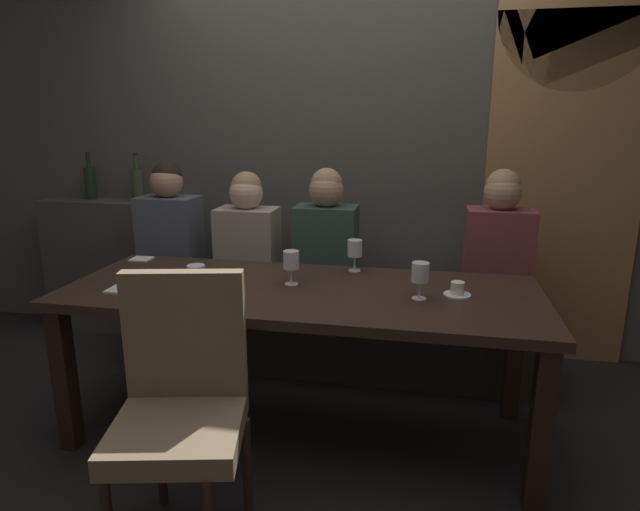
% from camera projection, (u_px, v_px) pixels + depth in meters
% --- Properties ---
extents(ground, '(9.00, 9.00, 0.00)m').
position_uv_depth(ground, '(302.00, 429.00, 2.68)').
color(ground, black).
extents(back_wall_tiled, '(6.00, 0.12, 3.00)m').
position_uv_depth(back_wall_tiled, '(343.00, 119.00, 3.47)').
color(back_wall_tiled, '#4C4944').
rests_on(back_wall_tiled, ground).
extents(arched_door, '(0.90, 0.05, 2.55)m').
position_uv_depth(arched_door, '(566.00, 143.00, 3.18)').
color(arched_door, olive).
rests_on(arched_door, ground).
extents(back_counter, '(1.10, 0.28, 0.95)m').
position_uv_depth(back_counter, '(124.00, 266.00, 3.85)').
color(back_counter, '#413E3A').
rests_on(back_counter, ground).
extents(dining_table, '(2.20, 0.84, 0.74)m').
position_uv_depth(dining_table, '(301.00, 306.00, 2.52)').
color(dining_table, black).
rests_on(dining_table, ground).
extents(banquette_bench, '(2.50, 0.44, 0.45)m').
position_uv_depth(banquette_bench, '(328.00, 333.00, 3.29)').
color(banquette_bench, '#312A23').
rests_on(banquette_bench, ground).
extents(chair_near_side, '(0.53, 0.53, 0.98)m').
position_uv_depth(chair_near_side, '(181.00, 394.00, 1.91)').
color(chair_near_side, '#302119').
rests_on(chair_near_side, ground).
extents(diner_redhead, '(0.36, 0.24, 0.80)m').
position_uv_depth(diner_redhead, '(170.00, 229.00, 3.36)').
color(diner_redhead, '#4C515B').
rests_on(diner_redhead, banquette_bench).
extents(diner_bearded, '(0.36, 0.24, 0.75)m').
position_uv_depth(diner_bearded, '(248.00, 237.00, 3.26)').
color(diner_bearded, '#9E9384').
rests_on(diner_bearded, banquette_bench).
extents(diner_far_end, '(0.36, 0.24, 0.78)m').
position_uv_depth(diner_far_end, '(326.00, 239.00, 3.15)').
color(diner_far_end, '#2D473D').
rests_on(diner_far_end, banquette_bench).
extents(diner_near_end, '(0.36, 0.24, 0.79)m').
position_uv_depth(diner_near_end, '(498.00, 244.00, 2.99)').
color(diner_near_end, brown).
rests_on(diner_near_end, banquette_bench).
extents(wine_bottle_dark_red, '(0.08, 0.08, 0.33)m').
position_uv_depth(wine_bottle_dark_red, '(90.00, 182.00, 3.76)').
color(wine_bottle_dark_red, black).
rests_on(wine_bottle_dark_red, back_counter).
extents(wine_bottle_pale_label, '(0.08, 0.08, 0.33)m').
position_uv_depth(wine_bottle_pale_label, '(138.00, 183.00, 3.68)').
color(wine_bottle_pale_label, '#384728').
rests_on(wine_bottle_pale_label, back_counter).
extents(wine_glass_far_left, '(0.08, 0.08, 0.16)m').
position_uv_depth(wine_glass_far_left, '(196.00, 276.00, 2.29)').
color(wine_glass_far_left, silver).
rests_on(wine_glass_far_left, dining_table).
extents(wine_glass_center_front, '(0.08, 0.08, 0.16)m').
position_uv_depth(wine_glass_center_front, '(420.00, 274.00, 2.32)').
color(wine_glass_center_front, silver).
rests_on(wine_glass_center_front, dining_table).
extents(wine_glass_end_left, '(0.08, 0.08, 0.16)m').
position_uv_depth(wine_glass_end_left, '(291.00, 261.00, 2.53)').
color(wine_glass_end_left, silver).
rests_on(wine_glass_end_left, dining_table).
extents(wine_glass_near_right, '(0.08, 0.08, 0.16)m').
position_uv_depth(wine_glass_near_right, '(355.00, 249.00, 2.75)').
color(wine_glass_near_right, silver).
rests_on(wine_glass_near_right, dining_table).
extents(espresso_cup, '(0.12, 0.12, 0.06)m').
position_uv_depth(espresso_cup, '(457.00, 290.00, 2.39)').
color(espresso_cup, white).
rests_on(espresso_cup, dining_table).
extents(dessert_plate, '(0.19, 0.19, 0.05)m').
position_uv_depth(dessert_plate, '(133.00, 286.00, 2.49)').
color(dessert_plate, white).
rests_on(dessert_plate, dining_table).
extents(fork_on_table, '(0.05, 0.17, 0.01)m').
position_uv_depth(fork_on_table, '(159.00, 291.00, 2.45)').
color(fork_on_table, silver).
rests_on(fork_on_table, dining_table).
extents(folded_napkin, '(0.11, 0.10, 0.01)m').
position_uv_depth(folded_napkin, '(141.00, 259.00, 3.00)').
color(folded_napkin, silver).
rests_on(folded_napkin, dining_table).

